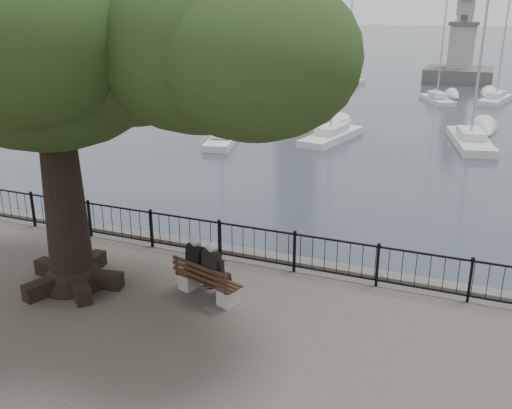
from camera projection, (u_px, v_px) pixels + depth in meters
The scene contains 13 objects.
harbor at pixel (263, 274), 14.86m from camera, with size 260.00×260.00×1.20m.
railing at pixel (256, 244), 14.07m from camera, with size 22.06×0.06×1.00m.
bench at pixel (207, 284), 12.61m from camera, with size 1.71×0.95×0.86m.
person_left at pixel (200, 266), 12.74m from camera, with size 0.53×0.74×1.37m.
person_right at pixel (216, 272), 12.45m from camera, with size 0.53×0.74×1.37m.
tree at pixel (81, 28), 11.19m from camera, with size 10.65×7.44×8.70m.
lion_monument at pixel (460, 57), 54.58m from camera, with size 6.20×6.20×9.10m.
sailboat_a at pixel (223, 137), 30.95m from camera, with size 2.42×4.90×9.33m.
sailboat_b at pixel (332, 134), 31.53m from camera, with size 2.51×5.59×11.08m.
sailboat_c at pixel (470, 140), 30.41m from camera, with size 2.89×6.15×11.03m.
sailboat_f at pixel (437, 98), 43.62m from camera, with size 3.09×4.73×9.09m.
sailboat_g at pixel (496, 98), 43.61m from camera, with size 2.56×5.24×10.21m.
sailboat_h at pixel (349, 82), 52.49m from camera, with size 2.23×4.99×10.36m.
Camera 1 is at (4.84, -9.50, 6.18)m, focal length 40.00 mm.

